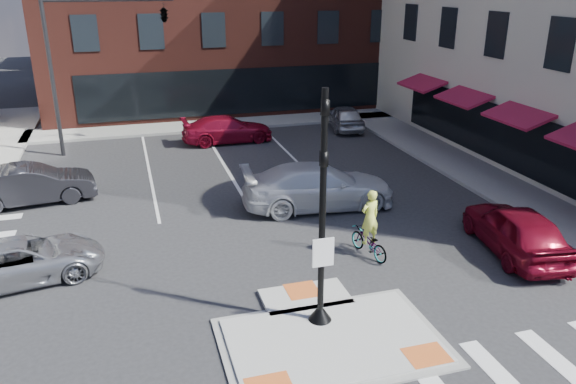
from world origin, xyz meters
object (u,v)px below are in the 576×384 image
object	(u,v)px
white_pickup	(318,186)
bg_car_red	(227,129)
bg_car_dark	(32,185)
cyclist	(369,234)
silver_suv	(22,260)
red_sedan	(516,229)
bg_car_silver	(344,117)

from	to	relation	value
white_pickup	bg_car_red	world-z (taller)	white_pickup
bg_car_dark	cyclist	xyz separation A→B (m)	(10.85, -7.91, -0.02)
white_pickup	bg_car_dark	bearing A→B (deg)	76.01
silver_suv	cyclist	bearing A→B (deg)	-107.88
red_sedan	bg_car_silver	xyz separation A→B (m)	(0.68, 16.53, -0.09)
white_pickup	red_sedan	bearing A→B (deg)	-134.38
cyclist	silver_suv	bearing A→B (deg)	-21.37
white_pickup	bg_car_silver	xyz separation A→B (m)	(5.50, 11.05, -0.14)
bg_car_dark	bg_car_red	bearing A→B (deg)	-61.17
bg_car_dark	bg_car_red	distance (m)	11.21
silver_suv	cyclist	size ratio (longest dim) A/B	2.05
bg_car_silver	silver_suv	bearing A→B (deg)	49.85
bg_car_dark	bg_car_red	xyz separation A→B (m)	(9.02, 6.66, -0.07)
red_sedan	bg_car_red	distance (m)	16.96
bg_car_red	bg_car_silver	bearing A→B (deg)	-85.13
white_pickup	cyclist	distance (m)	4.39
bg_car_dark	cyclist	bearing A→B (deg)	-133.68
red_sedan	bg_car_dark	size ratio (longest dim) A/B	1.00
bg_car_dark	cyclist	size ratio (longest dim) A/B	2.11
white_pickup	bg_car_silver	distance (m)	12.34
cyclist	white_pickup	bearing A→B (deg)	-101.20
red_sedan	bg_car_silver	bearing A→B (deg)	-83.04
silver_suv	bg_car_red	distance (m)	15.66
cyclist	bg_car_dark	bearing A→B (deg)	-49.52
red_sedan	bg_car_dark	distance (m)	17.93
bg_car_dark	red_sedan	bearing A→B (deg)	-127.76
white_pickup	bg_car_dark	distance (m)	11.25
bg_car_red	silver_suv	bearing A→B (deg)	144.95
silver_suv	bg_car_red	world-z (taller)	bg_car_red
white_pickup	bg_car_silver	size ratio (longest dim) A/B	1.40
silver_suv	bg_car_red	bearing A→B (deg)	-43.00
red_sedan	cyclist	distance (m)	4.78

